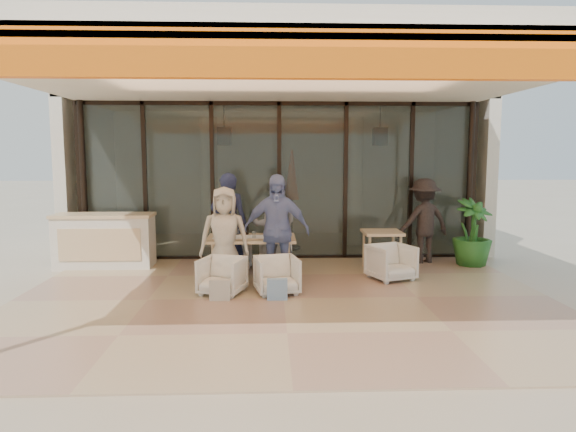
% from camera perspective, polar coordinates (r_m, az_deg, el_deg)
% --- Properties ---
extents(ground, '(70.00, 70.00, 0.00)m').
position_cam_1_polar(ground, '(7.73, -0.50, -9.31)').
color(ground, '#C6B293').
rests_on(ground, ground).
extents(terrace_floor, '(8.00, 6.00, 0.01)m').
position_cam_1_polar(terrace_floor, '(7.73, -0.50, -9.27)').
color(terrace_floor, tan).
rests_on(terrace_floor, ground).
extents(terrace_structure, '(8.00, 6.00, 3.40)m').
position_cam_1_polar(terrace_structure, '(7.24, -0.46, 15.57)').
color(terrace_structure, silver).
rests_on(terrace_structure, ground).
extents(glass_storefront, '(8.08, 0.10, 3.20)m').
position_cam_1_polar(glass_storefront, '(10.44, -0.98, 3.84)').
color(glass_storefront, '#9EADA3').
rests_on(glass_storefront, ground).
extents(interior_block, '(9.05, 3.62, 3.52)m').
position_cam_1_polar(interior_block, '(12.74, -1.17, 7.23)').
color(interior_block, silver).
rests_on(interior_block, ground).
extents(host_counter, '(1.85, 0.65, 1.04)m').
position_cam_1_polar(host_counter, '(10.33, -19.71, -2.56)').
color(host_counter, silver).
rests_on(host_counter, ground).
extents(dining_table, '(1.50, 0.90, 0.93)m').
position_cam_1_polar(dining_table, '(8.83, -4.13, -2.70)').
color(dining_table, '#E4C18B').
rests_on(dining_table, ground).
extents(chair_far_left, '(0.81, 0.77, 0.71)m').
position_cam_1_polar(chair_far_left, '(9.84, -6.34, -3.69)').
color(chair_far_left, white).
rests_on(chair_far_left, ground).
extents(chair_far_right, '(0.62, 0.58, 0.61)m').
position_cam_1_polar(chair_far_right, '(9.83, -1.44, -3.98)').
color(chair_far_right, white).
rests_on(chair_far_right, ground).
extents(chair_near_left, '(0.78, 0.75, 0.65)m').
position_cam_1_polar(chair_near_left, '(8.00, -7.33, -6.42)').
color(chair_near_left, white).
rests_on(chair_near_left, ground).
extents(chair_near_right, '(0.74, 0.71, 0.65)m').
position_cam_1_polar(chair_near_right, '(7.96, -1.26, -6.40)').
color(chair_near_right, white).
rests_on(chair_near_right, ground).
extents(diner_navy, '(0.73, 0.54, 1.83)m').
position_cam_1_polar(diner_navy, '(9.26, -6.61, -0.84)').
color(diner_navy, '#191C38').
rests_on(diner_navy, ground).
extents(diner_grey, '(0.86, 0.67, 1.74)m').
position_cam_1_polar(diner_grey, '(9.24, -1.41, -1.10)').
color(diner_grey, slate).
rests_on(diner_grey, ground).
extents(diner_cream, '(0.81, 0.54, 1.64)m').
position_cam_1_polar(diner_cream, '(8.39, -7.08, -2.33)').
color(diner_cream, beige).
rests_on(diner_cream, ground).
extents(diner_periwinkle, '(1.12, 0.56, 1.84)m').
position_cam_1_polar(diner_periwinkle, '(8.34, -1.33, -1.63)').
color(diner_periwinkle, '#6C7FB5').
rests_on(diner_periwinkle, ground).
extents(tote_bag_cream, '(0.30, 0.10, 0.34)m').
position_cam_1_polar(tote_bag_cream, '(7.65, -7.58, -8.22)').
color(tote_bag_cream, silver).
rests_on(tote_bag_cream, ground).
extents(tote_bag_blue, '(0.30, 0.10, 0.34)m').
position_cam_1_polar(tote_bag_blue, '(7.62, -1.21, -8.23)').
color(tote_bag_blue, '#99BFD8').
rests_on(tote_bag_blue, ground).
extents(side_table, '(0.70, 0.70, 0.74)m').
position_cam_1_polar(side_table, '(9.64, 10.40, -2.28)').
color(side_table, '#E4C18B').
rests_on(side_table, ground).
extents(side_chair, '(0.85, 0.83, 0.69)m').
position_cam_1_polar(side_chair, '(8.97, 11.40, -4.90)').
color(side_chair, white).
rests_on(side_chair, ground).
extents(standing_woman, '(1.22, 0.89, 1.69)m').
position_cam_1_polar(standing_woman, '(10.44, 14.83, -0.56)').
color(standing_woman, black).
rests_on(standing_woman, ground).
extents(potted_palm, '(0.97, 0.97, 1.31)m').
position_cam_1_polar(potted_palm, '(10.47, 19.78, -1.75)').
color(potted_palm, '#1E5919').
rests_on(potted_palm, ground).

